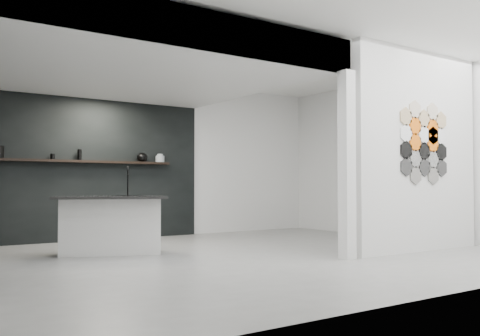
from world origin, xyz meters
name	(u,v)px	position (x,y,z in m)	size (l,w,h in m)	color
floor	(247,256)	(0.00, 0.00, -0.01)	(7.00, 6.00, 0.01)	slate
partition_panel	(418,150)	(2.23, -1.00, 1.40)	(2.45, 0.15, 2.80)	silver
bay_clad_back	(76,169)	(-1.30, 2.97, 1.18)	(4.40, 0.04, 2.35)	black
bulkhead	(124,63)	(-1.30, 1.00, 2.55)	(4.40, 4.00, 0.40)	silver
corner_column	(347,164)	(0.82, -1.00, 1.18)	(0.16, 0.16, 2.35)	silver
fascia_beam	(196,28)	(-1.30, -0.92, 2.55)	(4.40, 0.16, 0.40)	silver
display_shelf	(85,161)	(-1.20, 2.87, 1.30)	(3.00, 0.15, 0.04)	black
kitchen_island	(111,224)	(-1.42, 1.12, 0.40)	(1.59, 1.17, 1.17)	silver
kettle	(142,157)	(-0.19, 2.87, 1.40)	(0.19, 0.19, 0.16)	black
glass_bowl	(160,159)	(0.15, 2.87, 1.38)	(0.16, 0.16, 0.11)	gray
glass_vase	(160,158)	(0.15, 2.87, 1.39)	(0.10, 0.10, 0.15)	gray
bottle_dark	(80,155)	(-1.29, 2.87, 1.41)	(0.07, 0.07, 0.17)	black
utensil_cup	(53,157)	(-1.71, 2.87, 1.36)	(0.07, 0.07, 0.09)	black
hex_tile_cluster	(425,143)	(2.26, -1.09, 1.50)	(1.04, 0.02, 1.16)	#2D2D2D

